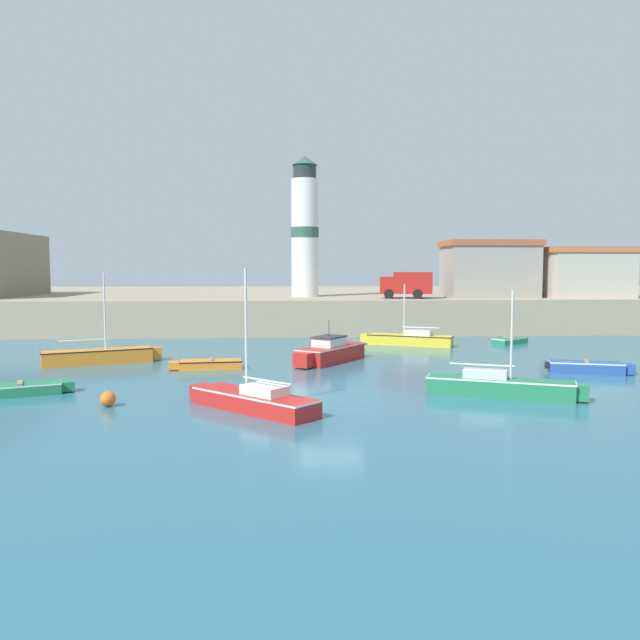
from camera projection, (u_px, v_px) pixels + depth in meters
ground_plane at (332, 399)px, 25.63m from camera, size 200.00×200.00×0.00m
quay_seawall at (301, 304)px, 68.32m from camera, size 120.00×40.00×2.88m
dinghy_orange_0 at (209, 364)px, 33.34m from camera, size 3.93×1.63×0.55m
sailboat_red_1 at (253, 399)px, 23.59m from camera, size 5.26×5.12×5.38m
sailboat_yellow_2 at (409, 339)px, 43.64m from camera, size 6.36×3.71×4.29m
dinghy_blue_3 at (588, 367)px, 31.98m from camera, size 4.24×2.16×0.67m
sailboat_green_4 at (501, 386)px, 26.08m from camera, size 6.31×3.32×4.50m
motorboat_red_5 at (329, 352)px, 35.81m from camera, size 4.46×5.57×2.40m
dinghy_green_6 at (23, 389)px, 26.47m from camera, size 3.86×2.36×0.57m
sailboat_orange_7 at (100, 356)px, 35.19m from camera, size 6.37×3.45×5.13m
dinghy_green_8 at (510, 340)px, 44.60m from camera, size 3.10×2.49×0.50m
mooring_buoy at (108, 399)px, 24.23m from camera, size 0.60×0.60×0.60m
lighthouse at (305, 229)px, 55.08m from camera, size 2.46×2.46×12.33m
harbor_shed_near_wharf at (586, 272)px, 53.39m from camera, size 7.31×4.43×4.33m
harbor_shed_mid_row at (489, 269)px, 54.31m from camera, size 7.95×5.08×4.91m
truck_on_quay at (407, 284)px, 52.19m from camera, size 4.62×2.87×2.20m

